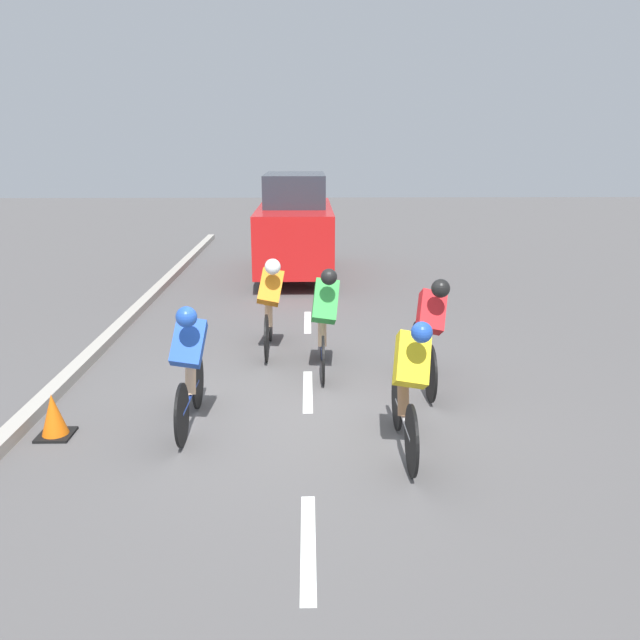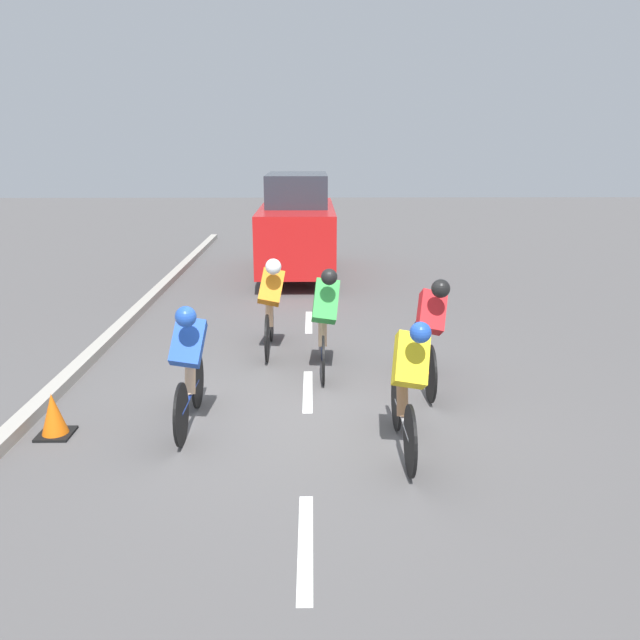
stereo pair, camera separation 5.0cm
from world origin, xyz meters
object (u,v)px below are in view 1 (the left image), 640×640
object	(u,v)px
traffic_cone	(54,416)
cyclist_red	(429,330)
cyclist_green	(325,317)
cyclist_yellow	(409,384)
cyclist_orange	(270,302)
support_car	(295,226)
cyclist_blue	(189,363)

from	to	relation	value
traffic_cone	cyclist_red	bearing A→B (deg)	-162.93
cyclist_green	cyclist_yellow	size ratio (longest dim) A/B	0.96
cyclist_orange	cyclist_yellow	size ratio (longest dim) A/B	1.00
support_car	traffic_cone	distance (m)	9.01
support_car	traffic_cone	xyz separation A→B (m)	(2.46, 8.62, -0.94)
cyclist_green	support_car	distance (m)	6.74
cyclist_green	support_car	xyz separation A→B (m)	(0.52, -6.71, 0.38)
support_car	cyclist_blue	bearing A→B (deg)	83.20
cyclist_blue	traffic_cone	distance (m)	1.56
cyclist_orange	cyclist_blue	bearing A→B (deg)	74.31
support_car	traffic_cone	world-z (taller)	support_car
cyclist_green	cyclist_yellow	xyz separation A→B (m)	(-0.78, 2.35, -0.04)
cyclist_green	traffic_cone	bearing A→B (deg)	32.61
cyclist_green	cyclist_blue	bearing A→B (deg)	48.41
traffic_cone	support_car	bearing A→B (deg)	-105.95
cyclist_red	support_car	world-z (taller)	support_car
cyclist_yellow	support_car	size ratio (longest dim) A/B	0.38
cyclist_blue	support_car	size ratio (longest dim) A/B	0.37
cyclist_red	cyclist_blue	xyz separation A→B (m)	(2.84, 1.13, -0.01)
cyclist_orange	support_car	world-z (taller)	support_car
cyclist_red	cyclist_yellow	size ratio (longest dim) A/B	1.02
cyclist_green	cyclist_orange	world-z (taller)	cyclist_green
cyclist_blue	support_car	distance (m)	8.50
cyclist_orange	cyclist_blue	world-z (taller)	cyclist_orange
cyclist_red	traffic_cone	size ratio (longest dim) A/B	3.54
cyclist_yellow	support_car	world-z (taller)	support_car
cyclist_orange	cyclist_yellow	distance (m)	3.60
cyclist_red	cyclist_orange	distance (m)	2.57
cyclist_green	cyclist_blue	size ratio (longest dim) A/B	0.98
cyclist_red	cyclist_green	size ratio (longest dim) A/B	1.07
cyclist_orange	traffic_cone	xyz separation A→B (m)	(2.19, 2.79, -0.55)
cyclist_green	cyclist_yellow	bearing A→B (deg)	108.44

